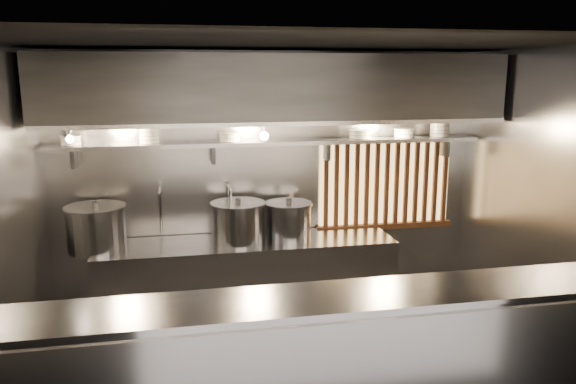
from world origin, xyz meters
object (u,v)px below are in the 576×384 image
object	(u,v)px
stock_pot_mid	(238,222)
stock_pot_left	(96,228)
stock_pot_right	(289,220)
pendant_bulb	(264,136)
heat_lamp	(66,132)

from	to	relation	value
stock_pot_mid	stock_pot_left	bearing A→B (deg)	178.85
stock_pot_left	stock_pot_mid	world-z (taller)	stock_pot_left
stock_pot_right	pendant_bulb	bearing A→B (deg)	172.12
heat_lamp	stock_pot_mid	distance (m)	1.81
stock_pot_mid	heat_lamp	bearing A→B (deg)	-170.23
stock_pot_mid	pendant_bulb	bearing A→B (deg)	17.38
heat_lamp	stock_pot_left	size ratio (longest dim) A/B	0.48
heat_lamp	stock_pot_right	bearing A→B (deg)	8.81
pendant_bulb	stock_pot_left	xyz separation A→B (m)	(-1.65, -0.06, -0.84)
stock_pot_left	stock_pot_mid	xyz separation A→B (m)	(1.36, -0.03, -0.01)
stock_pot_left	stock_pot_right	distance (m)	1.89
pendant_bulb	stock_pot_mid	xyz separation A→B (m)	(-0.29, -0.09, -0.85)
pendant_bulb	stock_pot_right	xyz separation A→B (m)	(0.24, -0.03, -0.87)
pendant_bulb	stock_pot_mid	bearing A→B (deg)	-162.62
stock_pot_mid	stock_pot_right	world-z (taller)	stock_pot_mid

